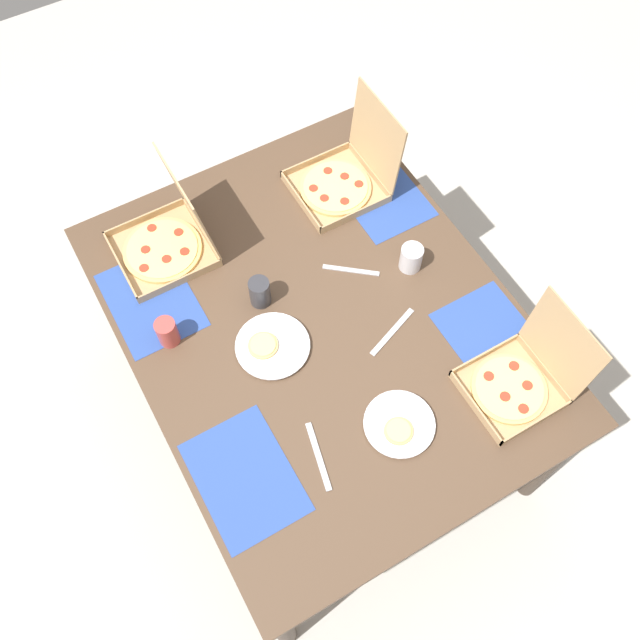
% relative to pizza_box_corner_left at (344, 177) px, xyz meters
% --- Properties ---
extents(ground_plane, '(6.00, 6.00, 0.00)m').
position_rel_pizza_box_corner_left_xyz_m(ground_plane, '(0.43, -0.35, -0.80)').
color(ground_plane, beige).
extents(dining_table, '(1.50, 1.18, 0.75)m').
position_rel_pizza_box_corner_left_xyz_m(dining_table, '(0.43, -0.35, -0.14)').
color(dining_table, '#3F3328').
rests_on(dining_table, ground_plane).
extents(placemat_near_left, '(0.36, 0.26, 0.00)m').
position_rel_pizza_box_corner_left_xyz_m(placemat_near_left, '(0.10, -0.79, -0.05)').
color(placemat_near_left, '#2D4C9E').
rests_on(placemat_near_left, dining_table).
extents(placemat_near_right, '(0.36, 0.26, 0.00)m').
position_rel_pizza_box_corner_left_xyz_m(placemat_near_right, '(0.77, -0.79, -0.05)').
color(placemat_near_right, '#2D4C9E').
rests_on(placemat_near_right, dining_table).
extents(placemat_far_left, '(0.36, 0.26, 0.00)m').
position_rel_pizza_box_corner_left_xyz_m(placemat_far_left, '(0.10, 0.09, -0.05)').
color(placemat_far_left, '#2D4C9E').
rests_on(placemat_far_left, dining_table).
extents(placemat_far_right, '(0.36, 0.26, 0.00)m').
position_rel_pizza_box_corner_left_xyz_m(placemat_far_right, '(0.77, 0.09, -0.05)').
color(placemat_far_right, '#2D4C9E').
rests_on(placemat_far_right, dining_table).
extents(pizza_box_corner_left, '(0.29, 0.32, 0.32)m').
position_rel_pizza_box_corner_left_xyz_m(pizza_box_corner_left, '(0.00, 0.00, 0.00)').
color(pizza_box_corner_left, tan).
rests_on(pizza_box_corner_left, dining_table).
extents(pizza_box_center, '(0.30, 0.30, 0.33)m').
position_rel_pizza_box_corner_left_xyz_m(pizza_box_center, '(-0.06, -0.65, 0.00)').
color(pizza_box_center, tan).
rests_on(pizza_box_center, dining_table).
extents(pizza_box_edge_far, '(0.26, 0.29, 0.30)m').
position_rel_pizza_box_corner_left_xyz_m(pizza_box_edge_far, '(0.93, 0.06, -0.00)').
color(pizza_box_edge_far, tan).
rests_on(pizza_box_edge_far, dining_table).
extents(plate_far_right, '(0.23, 0.23, 0.03)m').
position_rel_pizza_box_corner_left_xyz_m(plate_far_right, '(0.44, -0.53, -0.04)').
color(plate_far_right, white).
rests_on(plate_far_right, dining_table).
extents(plate_middle, '(0.21, 0.21, 0.03)m').
position_rel_pizza_box_corner_left_xyz_m(plate_middle, '(0.86, -0.32, -0.04)').
color(plate_middle, white).
rests_on(plate_middle, dining_table).
extents(cup_dark, '(0.07, 0.07, 0.10)m').
position_rel_pizza_box_corner_left_xyz_m(cup_dark, '(0.26, -0.79, 0.00)').
color(cup_dark, '#BF4742').
rests_on(cup_dark, dining_table).
extents(cup_red, '(0.07, 0.07, 0.09)m').
position_rel_pizza_box_corner_left_xyz_m(cup_red, '(0.40, 0.02, -0.00)').
color(cup_red, silver).
rests_on(cup_red, dining_table).
extents(cup_spare, '(0.07, 0.07, 0.11)m').
position_rel_pizza_box_corner_left_xyz_m(cup_spare, '(0.27, -0.48, 0.00)').
color(cup_spare, '#333338').
rests_on(cup_spare, dining_table).
extents(knife_by_near_right, '(0.21, 0.06, 0.00)m').
position_rel_pizza_box_corner_left_xyz_m(knife_by_near_right, '(0.82, -0.58, -0.05)').
color(knife_by_near_right, '#B7B7BC').
rests_on(knife_by_near_right, dining_table).
extents(fork_by_far_right, '(0.13, 0.16, 0.00)m').
position_rel_pizza_box_corner_left_xyz_m(fork_by_far_right, '(0.32, -0.16, -0.05)').
color(fork_by_far_right, '#B7B7BC').
rests_on(fork_by_far_right, dining_table).
extents(knife_by_near_left, '(0.09, 0.20, 0.00)m').
position_rel_pizza_box_corner_left_xyz_m(knife_by_near_left, '(0.58, -0.17, -0.05)').
color(knife_by_near_left, '#B7B7BC').
rests_on(knife_by_near_left, dining_table).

